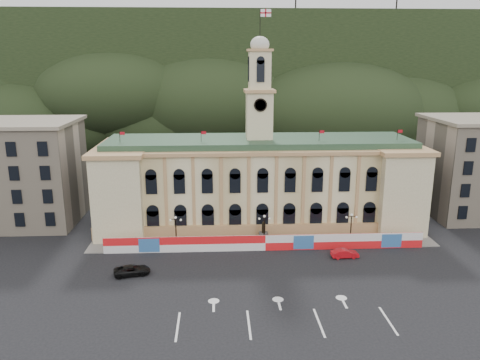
{
  "coord_description": "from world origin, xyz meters",
  "views": [
    {
      "loc": [
        -7.34,
        -52.84,
        28.98
      ],
      "look_at": [
        -3.82,
        18.0,
        10.66
      ],
      "focal_mm": 35.0,
      "sensor_mm": 36.0,
      "label": 1
    }
  ],
  "objects_px": {
    "black_suv": "(132,270)",
    "lamp_center": "(264,227)",
    "statue": "(263,236)",
    "red_sedan": "(345,253)"
  },
  "relations": [
    {
      "from": "black_suv",
      "to": "lamp_center",
      "type": "bearing_deg",
      "value": -76.34
    },
    {
      "from": "red_sedan",
      "to": "black_suv",
      "type": "relative_size",
      "value": 0.79
    },
    {
      "from": "statue",
      "to": "black_suv",
      "type": "bearing_deg",
      "value": -151.12
    },
    {
      "from": "red_sedan",
      "to": "black_suv",
      "type": "bearing_deg",
      "value": 94.77
    },
    {
      "from": "red_sedan",
      "to": "statue",
      "type": "bearing_deg",
      "value": 58.31
    },
    {
      "from": "statue",
      "to": "red_sedan",
      "type": "distance_m",
      "value": 13.3
    },
    {
      "from": "statue",
      "to": "black_suv",
      "type": "distance_m",
      "value": 22.08
    },
    {
      "from": "lamp_center",
      "to": "statue",
      "type": "bearing_deg",
      "value": 90.0
    },
    {
      "from": "lamp_center",
      "to": "black_suv",
      "type": "distance_m",
      "value": 21.74
    },
    {
      "from": "red_sedan",
      "to": "black_suv",
      "type": "height_order",
      "value": "black_suv"
    }
  ]
}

